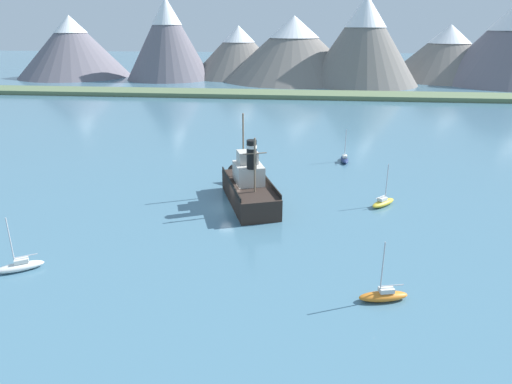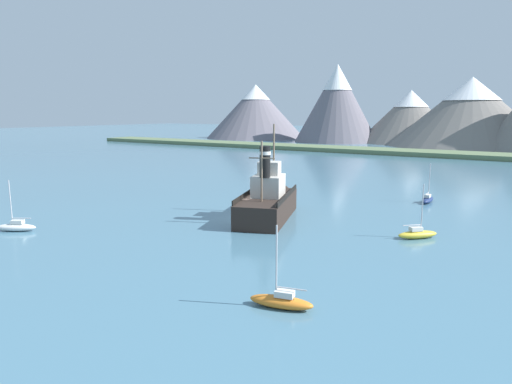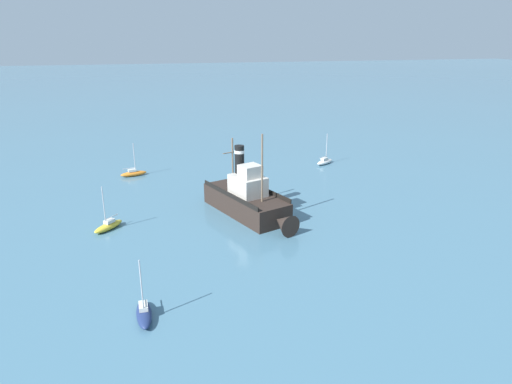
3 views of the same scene
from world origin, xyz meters
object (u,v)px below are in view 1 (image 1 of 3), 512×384
Objects in this scene: sailboat_white at (20,266)px; sailboat_orange at (383,295)px; old_tugboat at (248,187)px; sailboat_yellow at (383,202)px; sailboat_navy at (345,159)px.

sailboat_orange is (29.83, -1.15, 0.00)m from sailboat_white.
old_tugboat is 22.98m from sailboat_orange.
old_tugboat is 15.56m from sailboat_yellow.
sailboat_yellow is at bearing 1.27° from old_tugboat.
old_tugboat is at bearing 46.31° from sailboat_white.
sailboat_white and sailboat_navy have the same top height.
sailboat_yellow and sailboat_navy have the same top height.
sailboat_white is 1.00× the size of sailboat_yellow.
sailboat_yellow is at bearing -79.90° from sailboat_navy.
sailboat_white is 29.85m from sailboat_orange.
sailboat_yellow is (32.66, 18.31, 0.00)m from sailboat_white.
old_tugboat is 21.79m from sailboat_navy.
old_tugboat reaches higher than sailboat_navy.
sailboat_navy is 37.00m from sailboat_orange.
old_tugboat is 3.00× the size of sailboat_orange.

